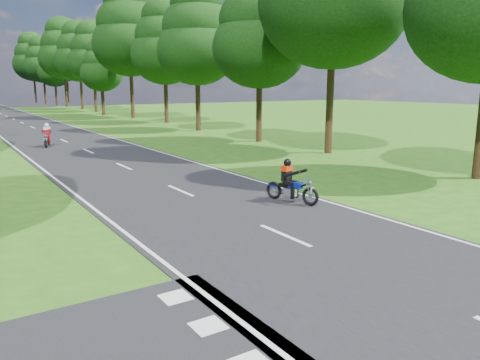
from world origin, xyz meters
TOP-DOWN VIEW (x-y plane):
  - ground at (0.00, 0.00)m, footprint 160.00×160.00m
  - main_road at (0.00, 50.00)m, footprint 7.00×140.00m
  - road_markings at (-0.14, 48.13)m, footprint 7.40×140.00m
  - treeline at (1.43, 60.06)m, footprint 40.00×115.35m
  - rider_near_blue at (2.29, 4.56)m, footprint 1.03×1.77m
  - rider_far_red at (-1.52, 23.44)m, footprint 1.05×1.78m

SIDE VIEW (x-z plane):
  - ground at x=0.00m, z-range 0.00..0.00m
  - main_road at x=0.00m, z-range 0.00..0.02m
  - road_markings at x=-0.14m, z-range 0.02..0.03m
  - rider_near_blue at x=2.29m, z-range 0.02..1.42m
  - rider_far_red at x=-1.52m, z-range 0.02..1.43m
  - treeline at x=1.43m, z-range 0.86..15.65m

